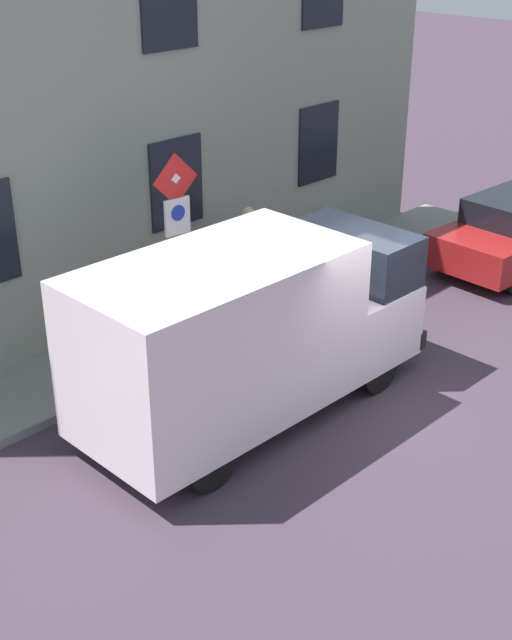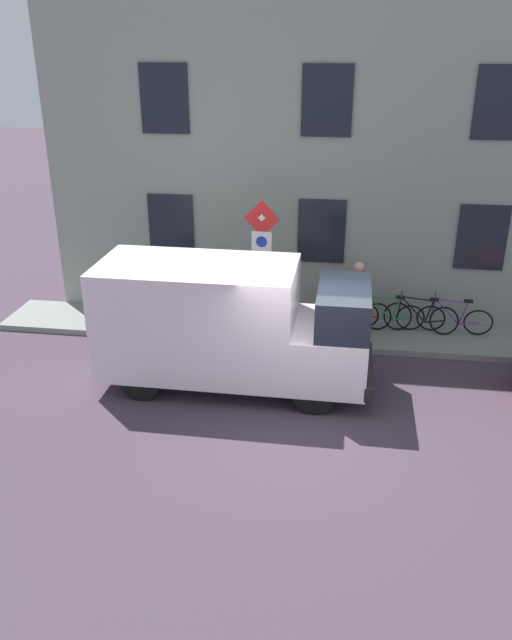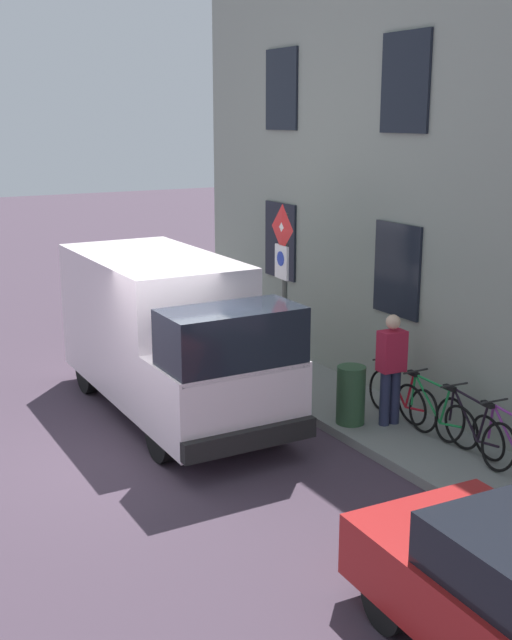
% 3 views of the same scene
% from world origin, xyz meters
% --- Properties ---
extents(ground_plane, '(80.00, 80.00, 0.00)m').
position_xyz_m(ground_plane, '(0.00, 0.00, 0.00)').
color(ground_plane, '#423441').
extents(sidewalk_slab, '(1.65, 15.12, 0.14)m').
position_xyz_m(sidewalk_slab, '(3.48, 0.00, 0.07)').
color(sidewalk_slab, gray).
rests_on(sidewalk_slab, ground_plane).
extents(building_facade, '(0.75, 13.12, 7.22)m').
position_xyz_m(building_facade, '(4.65, 0.00, 3.61)').
color(building_facade, gray).
rests_on(building_facade, ground_plane).
extents(sign_post_stacked, '(0.17, 0.56, 3.07)m').
position_xyz_m(sign_post_stacked, '(2.87, 1.21, 2.21)').
color(sign_post_stacked, '#474C47').
rests_on(sign_post_stacked, sidewalk_slab).
extents(delivery_van, '(2.03, 5.34, 2.50)m').
position_xyz_m(delivery_van, '(0.96, 1.60, 1.33)').
color(delivery_van, white).
rests_on(delivery_van, ground_plane).
extents(bicycle_purple, '(0.46, 1.71, 0.89)m').
position_xyz_m(bicycle_purple, '(3.76, -3.15, 0.51)').
color(bicycle_purple, black).
rests_on(bicycle_purple, sidewalk_slab).
extents(bicycle_black, '(0.46, 1.72, 0.89)m').
position_xyz_m(bicycle_black, '(3.76, -2.39, 0.51)').
color(bicycle_black, black).
rests_on(bicycle_black, sidewalk_slab).
extents(bicycle_green, '(0.46, 1.71, 0.89)m').
position_xyz_m(bicycle_green, '(3.76, -1.63, 0.51)').
color(bicycle_green, black).
rests_on(bicycle_green, sidewalk_slab).
extents(bicycle_red, '(0.46, 1.71, 0.89)m').
position_xyz_m(bicycle_red, '(3.76, -0.88, 0.51)').
color(bicycle_red, black).
rests_on(bicycle_red, sidewalk_slab).
extents(pedestrian, '(0.42, 0.29, 1.72)m').
position_xyz_m(pedestrian, '(3.50, -0.91, 1.07)').
color(pedestrian, '#262B47').
rests_on(pedestrian, sidewalk_slab).
extents(litter_bin, '(0.44, 0.44, 0.90)m').
position_xyz_m(litter_bin, '(3.01, -0.58, 0.59)').
color(litter_bin, '#2D5133').
rests_on(litter_bin, sidewalk_slab).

